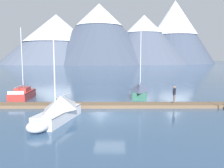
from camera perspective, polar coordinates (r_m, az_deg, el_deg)
ground_plane at (r=18.61m, az=-0.56°, el=-8.25°), size 700.00×700.00×0.00m
mountain_west_summit at (r=189.44m, az=-13.63°, el=11.17°), size 87.84×87.84×38.43m
mountain_central_massif at (r=187.03m, az=-3.19°, el=12.56°), size 95.84×95.84×47.11m
mountain_shoulder_ridge at (r=186.12m, az=7.92°, el=11.06°), size 75.40×75.40×37.96m
mountain_east_summit at (r=201.12m, az=15.32°, el=12.78°), size 64.21×64.21×51.19m
dock at (r=22.47m, az=-0.15°, el=-5.29°), size 28.54×2.93×0.30m
sailboat_nearest_berth at (r=29.11m, az=-21.07°, el=-2.19°), size 2.44×6.26×8.18m
sailboat_second_berth at (r=17.81m, az=-13.38°, el=-6.23°), size 2.84×6.49×7.26m
sailboat_mid_dock_port at (r=28.10m, az=7.02°, el=-1.50°), size 2.33×6.66×8.70m
person_on_dock at (r=23.35m, az=15.23°, el=-2.29°), size 0.35×0.55×1.69m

